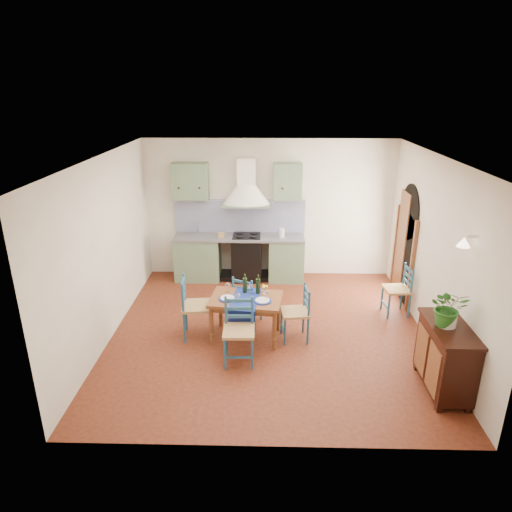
{
  "coord_description": "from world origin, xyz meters",
  "views": [
    {
      "loc": [
        -0.04,
        -6.49,
        3.76
      ],
      "look_at": [
        -0.21,
        0.3,
        1.2
      ],
      "focal_mm": 32.0,
      "sensor_mm": 36.0,
      "label": 1
    }
  ],
  "objects_px": {
    "chair_near": "(239,330)",
    "sideboard": "(445,356)",
    "potted_plant": "(448,308)",
    "dining_table": "(246,302)"
  },
  "relations": [
    {
      "from": "chair_near",
      "to": "potted_plant",
      "type": "bearing_deg",
      "value": -12.41
    },
    {
      "from": "chair_near",
      "to": "sideboard",
      "type": "relative_size",
      "value": 0.9
    },
    {
      "from": "dining_table",
      "to": "sideboard",
      "type": "bearing_deg",
      "value": -25.53
    },
    {
      "from": "chair_near",
      "to": "sideboard",
      "type": "xyz_separation_m",
      "value": [
        2.69,
        -0.6,
        0.02
      ]
    },
    {
      "from": "dining_table",
      "to": "potted_plant",
      "type": "distance_m",
      "value": 2.9
    },
    {
      "from": "dining_table",
      "to": "potted_plant",
      "type": "height_order",
      "value": "potted_plant"
    },
    {
      "from": "sideboard",
      "to": "potted_plant",
      "type": "height_order",
      "value": "potted_plant"
    },
    {
      "from": "dining_table",
      "to": "sideboard",
      "type": "distance_m",
      "value": 2.9
    },
    {
      "from": "dining_table",
      "to": "potted_plant",
      "type": "xyz_separation_m",
      "value": [
        2.56,
        -1.23,
        0.57
      ]
    },
    {
      "from": "potted_plant",
      "to": "chair_near",
      "type": "bearing_deg",
      "value": 167.59
    }
  ]
}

